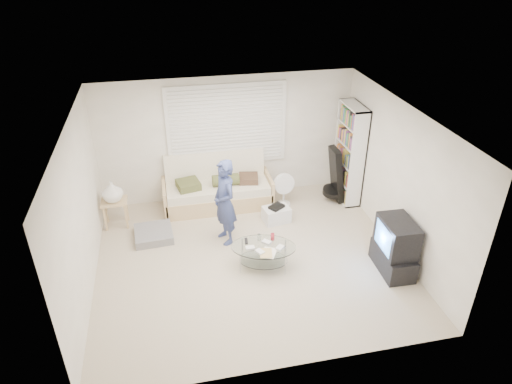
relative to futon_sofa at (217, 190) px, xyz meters
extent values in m
plane|color=#BCAC92|center=(0.28, -1.87, -0.34)|extent=(5.00, 5.00, 0.00)
cube|color=beige|center=(0.28, 0.38, 0.91)|extent=(5.00, 0.02, 2.50)
cube|color=beige|center=(0.28, -4.12, 0.91)|extent=(5.00, 0.02, 2.50)
cube|color=beige|center=(-2.22, -1.87, 0.91)|extent=(0.02, 4.50, 2.50)
cube|color=beige|center=(2.78, -1.87, 0.91)|extent=(0.02, 4.50, 2.50)
cube|color=white|center=(0.28, -1.87, 2.16)|extent=(5.00, 4.50, 0.02)
cube|color=white|center=(0.28, 0.35, 1.21)|extent=(2.32, 0.06, 1.62)
cube|color=black|center=(0.28, 0.33, 1.21)|extent=(2.20, 0.01, 1.50)
cube|color=silver|center=(0.28, 0.31, 1.21)|extent=(2.16, 0.04, 1.50)
cube|color=silver|center=(0.28, 0.33, 1.21)|extent=(2.32, 0.08, 1.62)
cube|color=tan|center=(0.00, -0.04, -0.18)|extent=(2.06, 0.82, 0.33)
cube|color=beige|center=(0.00, -0.06, 0.07)|extent=(1.98, 0.76, 0.16)
cube|color=beige|center=(0.00, 0.29, 0.38)|extent=(1.98, 0.23, 0.63)
cube|color=tan|center=(-1.03, -0.04, -0.05)|extent=(0.06, 0.82, 0.58)
cube|color=tan|center=(1.03, -0.04, -0.05)|extent=(0.06, 0.82, 0.58)
cube|color=brown|center=(-0.57, -0.09, 0.23)|extent=(0.49, 0.49, 0.14)
cylinder|color=brown|center=(0.15, -0.12, 0.27)|extent=(0.52, 0.23, 0.23)
cube|color=#472F23|center=(0.62, -0.06, 0.22)|extent=(0.43, 0.43, 0.12)
cube|color=gray|center=(-1.29, -0.90, -0.27)|extent=(0.69, 0.69, 0.15)
cube|color=tan|center=(-1.94, -0.35, 0.17)|extent=(0.46, 0.37, 0.04)
cube|color=tan|center=(-2.13, -0.49, -0.09)|extent=(0.04, 0.04, 0.50)
cube|color=tan|center=(-1.75, -0.49, -0.09)|extent=(0.04, 0.04, 0.50)
cube|color=tan|center=(-2.13, -0.21, -0.09)|extent=(0.04, 0.04, 0.50)
cube|color=tan|center=(-1.75, -0.21, -0.09)|extent=(0.04, 0.04, 0.50)
imported|color=white|center=(-1.94, -0.35, 0.38)|extent=(0.37, 0.37, 0.39)
cube|color=white|center=(2.61, -0.26, 0.65)|extent=(0.31, 0.84, 1.99)
cube|color=black|center=(2.35, -0.33, 0.25)|extent=(0.29, 0.41, 1.14)
cylinder|color=black|center=(2.30, -0.33, -0.13)|extent=(0.41, 0.42, 0.17)
cylinder|color=white|center=(1.28, -0.28, -0.32)|extent=(0.29, 0.29, 0.03)
cylinder|color=white|center=(1.28, -0.28, -0.14)|extent=(0.04, 0.04, 0.37)
cylinder|color=white|center=(1.28, -0.28, 0.16)|extent=(0.44, 0.20, 0.43)
cylinder|color=white|center=(1.28, -0.28, 0.16)|extent=(0.12, 0.08, 0.11)
cube|color=white|center=(1.00, -0.83, -0.20)|extent=(0.53, 0.41, 0.29)
cube|color=black|center=(1.00, -0.83, -0.03)|extent=(0.33, 0.31, 0.05)
cube|color=black|center=(2.48, -2.61, -0.15)|extent=(0.48, 0.86, 0.37)
cube|color=black|center=(2.48, -2.61, 0.31)|extent=(0.49, 0.72, 0.54)
cube|color=#54A2F2|center=(2.26, -2.61, 0.31)|extent=(0.04, 0.54, 0.41)
ellipsoid|color=silver|center=(0.46, -2.09, 0.04)|extent=(1.18, 0.91, 0.02)
ellipsoid|color=silver|center=(0.46, -2.09, -0.23)|extent=(0.90, 0.70, 0.01)
cylinder|color=silver|center=(0.06, -2.20, -0.16)|extent=(0.03, 0.03, 0.36)
cylinder|color=silver|center=(0.75, -2.38, -0.16)|extent=(0.03, 0.03, 0.36)
cylinder|color=silver|center=(0.17, -1.79, -0.16)|extent=(0.03, 0.03, 0.36)
cylinder|color=silver|center=(0.86, -1.98, -0.16)|extent=(0.03, 0.03, 0.36)
cube|color=white|center=(0.24, -2.11, 0.07)|extent=(0.14, 0.09, 0.04)
cube|color=white|center=(0.53, -2.01, 0.07)|extent=(0.17, 0.17, 0.04)
cube|color=white|center=(0.70, -2.20, 0.07)|extent=(0.17, 0.17, 0.04)
cube|color=white|center=(0.37, -2.24, 0.07)|extent=(0.15, 0.17, 0.04)
cylinder|color=silver|center=(0.43, -1.90, 0.10)|extent=(0.06, 0.06, 0.11)
cylinder|color=#E33A4E|center=(0.65, -1.94, 0.11)|extent=(0.06, 0.06, 0.12)
cube|color=black|center=(0.21, -1.91, 0.06)|extent=(0.07, 0.17, 0.02)
cube|color=white|center=(0.51, -2.28, 0.05)|extent=(0.31, 0.35, 0.01)
cube|color=tan|center=(0.46, -2.28, 0.06)|extent=(0.23, 0.28, 0.01)
imported|color=navy|center=(-0.03, -1.25, 0.44)|extent=(0.52, 0.65, 1.56)
camera|label=1|loc=(-0.89, -7.87, 4.42)|focal=32.00mm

